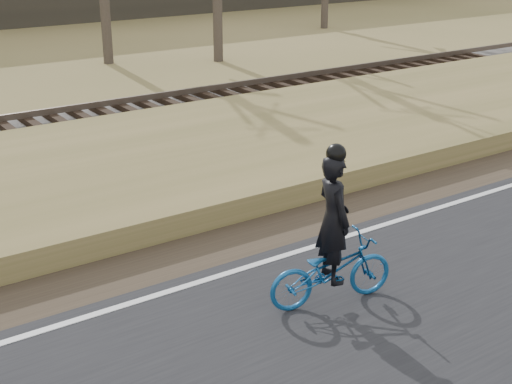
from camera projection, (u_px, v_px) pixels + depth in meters
ground at (149, 310)px, 9.64m from camera, size 120.00×120.00×0.00m
edge_line at (142, 300)px, 9.77m from camera, size 120.00×0.12×0.01m
shoulder at (112, 275)px, 10.56m from camera, size 120.00×1.60×0.04m
embankment at (43, 201)px, 12.80m from camera, size 120.00×5.00×0.44m
cyclist at (332, 254)px, 9.48m from camera, size 1.89×0.99×2.25m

